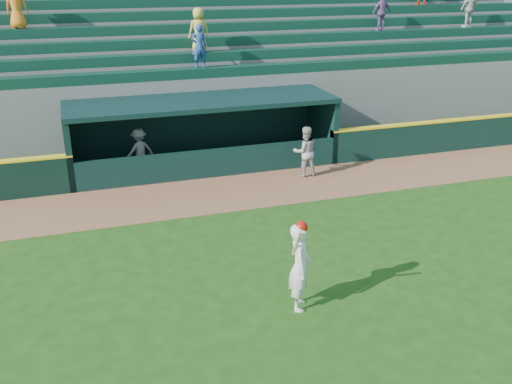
{
  "coord_description": "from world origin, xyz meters",
  "views": [
    {
      "loc": [
        -4.27,
        -11.56,
        6.83
      ],
      "look_at": [
        0.0,
        1.6,
        1.3
      ],
      "focal_mm": 40.0,
      "sensor_mm": 36.0,
      "label": 1
    }
  ],
  "objects": [
    {
      "name": "dugout_player_front",
      "position": [
        3.08,
        5.65,
        0.88
      ],
      "size": [
        0.88,
        0.7,
        1.76
      ],
      "primitive_type": "imported",
      "rotation": [
        0.0,
        0.0,
        3.1
      ],
      "color": "#AAAAA4",
      "rests_on": "ground"
    },
    {
      "name": "field_wall_right",
      "position": [
        12.25,
        6.55,
        0.6
      ],
      "size": [
        15.5,
        0.3,
        1.2
      ],
      "primitive_type": "cube",
      "color": "black",
      "rests_on": "ground"
    },
    {
      "name": "warning_track",
      "position": [
        0.0,
        4.9,
        0.01
      ],
      "size": [
        40.0,
        3.0,
        0.01
      ],
      "primitive_type": "cube",
      "color": "brown",
      "rests_on": "ground"
    },
    {
      "name": "dugout_player_inside",
      "position": [
        -2.28,
        7.77,
        0.8
      ],
      "size": [
        1.16,
        0.88,
        1.59
      ],
      "primitive_type": "imported",
      "rotation": [
        0.0,
        0.0,
        3.45
      ],
      "color": "#A1A29C",
      "rests_on": "ground"
    },
    {
      "name": "dugout",
      "position": [
        0.0,
        8.0,
        1.36
      ],
      "size": [
        9.4,
        2.8,
        2.46
      ],
      "color": "slate",
      "rests_on": "ground"
    },
    {
      "name": "wall_stripe_right",
      "position": [
        12.25,
        6.55,
        1.23
      ],
      "size": [
        15.5,
        0.32,
        0.06
      ],
      "primitive_type": "cube",
      "color": "yellow",
      "rests_on": "field_wall_right"
    },
    {
      "name": "stands",
      "position": [
        -0.0,
        12.57,
        2.4
      ],
      "size": [
        34.5,
        6.25,
        7.47
      ],
      "color": "slate",
      "rests_on": "ground"
    },
    {
      "name": "ground",
      "position": [
        0.0,
        0.0,
        0.0
      ],
      "size": [
        120.0,
        120.0,
        0.0
      ],
      "primitive_type": "plane",
      "color": "#1F4611",
      "rests_on": "ground"
    },
    {
      "name": "batter_at_plate",
      "position": [
        -0.17,
        -1.9,
        1.0
      ],
      "size": [
        0.68,
        0.9,
        2.03
      ],
      "color": "white",
      "rests_on": "ground"
    }
  ]
}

